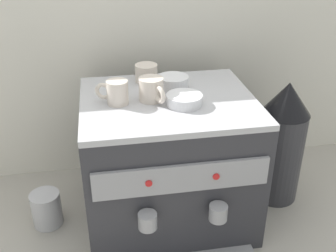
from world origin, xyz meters
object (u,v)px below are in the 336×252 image
Objects in this scene: ceramic_cup_0 at (146,73)px; ceramic_bowl_0 at (184,100)px; milk_pitcher at (47,209)px; ceramic_cup_1 at (152,90)px; ceramic_bowl_1 at (173,83)px; coffee_grinder at (281,142)px; ceramic_cup_2 at (116,92)px; espresso_machine at (168,161)px.

ceramic_cup_0 reaches higher than ceramic_bowl_0.
milk_pitcher is at bearing 172.16° from ceramic_bowl_0.
ceramic_bowl_1 is at bearing 46.48° from ceramic_cup_1.
coffee_grinder is at bearing -15.21° from ceramic_cup_0.
coffee_grinder is at bearing 12.34° from ceramic_bowl_0.
ceramic_cup_0 is 0.21m from ceramic_cup_2.
ceramic_bowl_0 is 1.09× the size of ceramic_bowl_1.
milk_pitcher is at bearing 177.03° from ceramic_cup_1.
ceramic_cup_0 is 0.56m from coffee_grinder.
ceramic_bowl_0 reaches higher than milk_pitcher.
espresso_machine is 0.27m from ceramic_cup_1.
ceramic_cup_2 is at bearing 167.80° from ceramic_bowl_0.
milk_pitcher is at bearing -178.71° from coffee_grinder.
ceramic_bowl_1 is 0.22× the size of coffee_grinder.
ceramic_cup_1 is at bearing -175.35° from coffee_grinder.
ceramic_cup_1 reaches higher than ceramic_bowl_1.
ceramic_cup_1 is at bearing 154.07° from ceramic_bowl_0.
ceramic_cup_2 is 0.92× the size of ceramic_bowl_0.
ceramic_cup_2 is 1.00× the size of ceramic_bowl_1.
milk_pitcher is (-0.38, 0.02, -0.44)m from ceramic_cup_1.
ceramic_bowl_1 reaches higher than milk_pitcher.
ceramic_bowl_1 is (-0.01, 0.13, 0.00)m from ceramic_bowl_0.
espresso_machine is at bearing 1.03° from ceramic_cup_2.
ceramic_cup_0 is 1.09× the size of ceramic_bowl_1.
ceramic_bowl_1 is at bearing 172.94° from coffee_grinder.
ceramic_cup_0 is 0.23m from ceramic_bowl_0.
ceramic_bowl_0 is at bearing -48.42° from espresso_machine.
ceramic_cup_0 reaches higher than coffee_grinder.
ceramic_cup_1 reaches higher than milk_pitcher.
espresso_machine is at bearing -175.01° from coffee_grinder.
ceramic_bowl_1 is at bearing 94.25° from ceramic_bowl_0.
coffee_grinder reaches higher than milk_pitcher.
ceramic_bowl_0 is (0.09, -0.22, -0.02)m from ceramic_cup_0.
ceramic_bowl_1 is (0.03, 0.09, 0.25)m from espresso_machine.
ceramic_cup_2 reaches higher than ceramic_cup_1.
espresso_machine is at bearing -2.40° from milk_pitcher.
ceramic_cup_2 reaches higher than milk_pitcher.
ceramic_cup_1 reaches higher than espresso_machine.
ceramic_cup_1 is 0.55m from coffee_grinder.
coffee_grinder is (0.59, 0.04, -0.26)m from ceramic_cup_2.
espresso_machine is 5.58× the size of ceramic_cup_2.
milk_pitcher is (-0.86, -0.02, -0.18)m from coffee_grinder.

